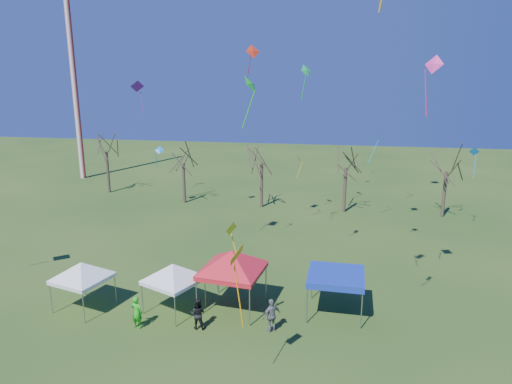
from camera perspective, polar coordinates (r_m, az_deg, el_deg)
ground at (r=24.85m, az=-3.15°, el=-17.76°), size 140.00×140.00×0.00m
radio_mast at (r=63.65m, az=-21.78°, el=12.71°), size 0.70×0.70×25.00m
tree_0 at (r=54.77m, az=-18.35°, el=6.56°), size 3.83×3.83×8.44m
tree_1 at (r=48.35m, az=-9.17°, el=5.33°), size 3.42×3.42×7.54m
tree_2 at (r=45.97m, az=0.70°, el=5.68°), size 3.71×3.71×8.18m
tree_3 at (r=45.11m, az=11.26°, el=4.97°), size 3.59×3.59×7.91m
tree_4 at (r=46.26m, az=22.91°, el=4.32°), size 3.58×3.58×7.89m
tent_white_west at (r=28.18m, az=-21.03°, el=-8.58°), size 3.63×3.63×3.32m
tent_white_mid at (r=26.48m, az=-10.36°, el=-9.22°), size 3.55×3.55×3.37m
tent_red at (r=26.11m, az=-3.01°, el=-7.82°), size 4.68×4.68×4.16m
tent_blue at (r=26.41m, az=9.97°, el=-10.39°), size 3.22×3.22×2.44m
person_grey at (r=24.90m, az=1.97°, el=-15.17°), size 1.12×1.07×1.87m
person_green at (r=26.03m, az=-14.67°, el=-14.33°), size 0.74×0.57×1.82m
person_dark at (r=25.39m, az=-7.29°, el=-14.83°), size 0.88×0.70×1.74m
kite_13 at (r=46.83m, az=-11.99°, el=5.11°), size 1.07×0.85×2.37m
kite_11 at (r=35.67m, az=-0.40°, el=17.16°), size 1.30×1.16×2.48m
kite_17 at (r=25.32m, az=21.31°, el=14.53°), size 1.08×0.98×3.15m
kite_27 at (r=20.50m, az=-0.64°, el=13.25°), size 0.77×1.05×2.34m
kite_12 at (r=42.11m, az=25.62°, el=4.52°), size 0.94×0.67×2.68m
kite_19 at (r=40.85m, az=5.43°, el=4.02°), size 0.61×0.81×1.99m
kite_18 at (r=28.71m, az=6.28°, el=14.78°), size 0.87×0.94×2.16m
kite_1 at (r=21.83m, az=-3.13°, el=-4.65°), size 0.67×0.88×1.83m
kite_5 at (r=18.01m, az=-2.53°, el=-7.98°), size 0.86×1.28×3.82m
kite_22 at (r=41.47m, az=14.45°, el=6.44°), size 0.82×0.80×2.62m
kite_2 at (r=49.44m, az=-14.63°, el=12.67°), size 1.66×1.56×3.50m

